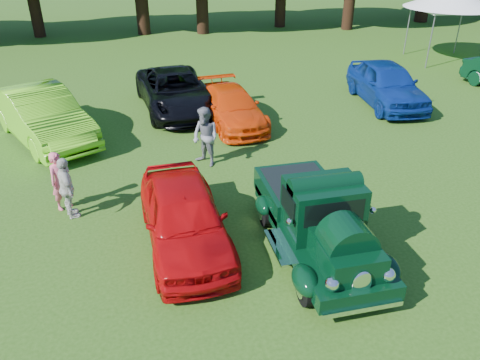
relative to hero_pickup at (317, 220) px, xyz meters
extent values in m
plane|color=#274D12|center=(-0.81, 0.01, -0.77)|extent=(120.00, 120.00, 0.00)
cylinder|color=black|center=(-0.80, -1.52, -0.42)|extent=(0.21, 0.71, 0.71)
cylinder|color=black|center=(0.80, -1.52, -0.42)|extent=(0.21, 0.71, 0.71)
cylinder|color=black|center=(-0.80, 1.21, -0.42)|extent=(0.21, 0.71, 0.71)
cylinder|color=black|center=(0.80, 1.21, -0.42)|extent=(0.21, 0.71, 0.71)
cube|color=black|center=(0.00, -0.09, -0.27)|extent=(1.65, 4.31, 0.33)
cube|color=black|center=(0.00, -1.38, 0.11)|extent=(1.05, 1.39, 0.59)
cube|color=black|center=(0.00, -0.21, 0.43)|extent=(1.49, 1.10, 1.15)
cube|color=black|center=(0.00, -0.74, 0.64)|extent=(1.25, 0.06, 0.50)
cube|color=black|center=(0.00, 1.23, -0.01)|extent=(1.65, 1.96, 0.56)
cube|color=black|center=(0.00, 1.23, 0.26)|extent=(1.42, 1.72, 0.05)
ellipsoid|color=black|center=(-0.82, -1.52, -0.24)|extent=(0.48, 0.82, 0.48)
ellipsoid|color=black|center=(0.82, -1.52, -0.24)|extent=(0.48, 0.82, 0.48)
ellipsoid|color=black|center=(-0.85, 1.21, -0.25)|extent=(0.36, 0.69, 0.40)
ellipsoid|color=black|center=(0.85, 1.21, -0.25)|extent=(0.36, 0.69, 0.40)
ellipsoid|color=white|center=(0.00, -2.10, -0.01)|extent=(0.39, 0.12, 0.57)
sphere|color=white|center=(-0.54, -2.03, 0.05)|extent=(0.27, 0.27, 0.27)
sphere|color=white|center=(0.54, -2.03, 0.05)|extent=(0.27, 0.27, 0.27)
cube|color=white|center=(0.00, -2.24, -0.45)|extent=(1.55, 0.11, 0.11)
cube|color=white|center=(0.00, 2.21, -0.39)|extent=(1.55, 0.11, 0.11)
imported|color=#B5070A|center=(-2.76, 0.86, -0.05)|extent=(1.88, 4.32, 1.45)
imported|color=#67D01B|center=(-6.52, 7.74, 0.09)|extent=(3.97, 5.47, 1.72)
imported|color=black|center=(-1.95, 9.67, -0.02)|extent=(2.99, 5.60, 1.50)
imported|color=#E53D08|center=(-0.18, 7.76, -0.15)|extent=(2.11, 4.45, 1.25)
imported|color=navy|center=(6.25, 8.44, 0.05)|extent=(2.39, 4.99, 1.64)
imported|color=#EB617B|center=(-5.54, 3.11, -0.01)|extent=(0.66, 0.65, 1.53)
imported|color=gray|center=(-1.63, 4.69, 0.12)|extent=(1.04, 1.09, 1.78)
imported|color=beige|center=(-5.34, 2.63, 0.02)|extent=(0.66, 1.00, 1.58)
cube|color=white|center=(12.60, 14.05, 1.85)|extent=(3.68, 3.68, 0.13)
cylinder|color=slate|center=(10.94, 12.84, 0.51)|extent=(0.06, 0.06, 2.57)
cylinder|color=slate|center=(11.40, 15.70, 0.51)|extent=(0.06, 0.06, 2.57)
cylinder|color=slate|center=(14.26, 15.25, 0.51)|extent=(0.06, 0.06, 2.57)
cylinder|color=black|center=(-8.98, 25.32, 1.03)|extent=(0.72, 0.72, 3.60)
cylinder|color=black|center=(-2.38, 24.62, 1.30)|extent=(0.83, 0.83, 4.15)
cylinder|color=black|center=(1.43, 23.97, 1.18)|extent=(0.78, 0.78, 3.91)
cylinder|color=black|center=(11.34, 23.06, 1.11)|extent=(0.75, 0.75, 3.77)
camera|label=1|loc=(-3.55, -7.78, 5.54)|focal=35.00mm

